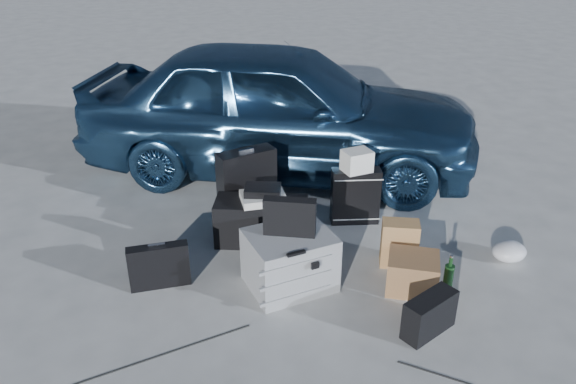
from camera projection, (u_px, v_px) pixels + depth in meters
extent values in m
plane|color=beige|center=(333.00, 296.00, 4.22)|extent=(60.00, 60.00, 0.00)
imported|color=#2F5881|center=(280.00, 108.00, 5.97)|extent=(4.48, 2.92, 1.42)
cube|color=#939597|center=(290.00, 260.00, 4.25)|extent=(0.72, 0.65, 0.45)
cube|color=black|center=(290.00, 217.00, 4.10)|extent=(0.39, 0.21, 0.29)
cube|color=black|center=(159.00, 266.00, 4.26)|extent=(0.46, 0.14, 0.35)
cube|color=black|center=(247.00, 186.00, 5.13)|extent=(0.56, 0.36, 0.69)
cube|color=black|center=(355.00, 196.00, 5.12)|extent=(0.45, 0.21, 0.52)
cube|color=silver|center=(357.00, 161.00, 4.94)|extent=(0.28, 0.25, 0.19)
cube|color=black|center=(261.00, 221.00, 4.84)|extent=(0.84, 0.51, 0.39)
cube|color=silver|center=(263.00, 198.00, 4.74)|extent=(0.39, 0.30, 0.06)
cube|color=black|center=(263.00, 190.00, 4.72)|extent=(0.34, 0.27, 0.06)
cube|color=#AF814C|center=(399.00, 243.00, 4.52)|extent=(0.33, 0.25, 0.39)
cube|color=olive|center=(412.00, 273.00, 4.24)|extent=(0.47, 0.44, 0.28)
ellipsoid|color=silver|center=(509.00, 251.00, 4.63)|extent=(0.33, 0.29, 0.16)
cube|color=black|center=(429.00, 315.00, 3.80)|extent=(0.43, 0.33, 0.29)
cylinder|color=black|center=(449.00, 273.00, 4.23)|extent=(0.09, 0.09, 0.29)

